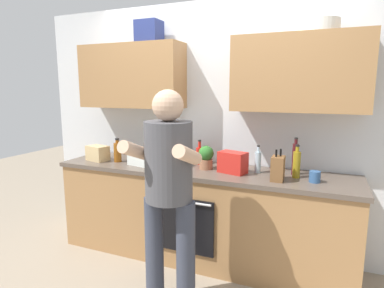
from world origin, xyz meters
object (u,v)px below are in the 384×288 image
object	(u,v)px
bottle_oil	(297,164)
person_standing	(169,185)
bottle_soda	(156,160)
grocery_bag_crisps	(233,162)
mixing_bowl	(174,161)
cup_tea	(315,177)
potted_herb	(206,157)
grocery_bag_produce	(141,158)
bottle_water	(258,162)
cup_coffee	(157,155)
bottle_wine	(295,158)
knife_block	(278,168)
bottle_hotsauce	(200,155)
bottle_syrup	(118,152)
grocery_bag_bread	(98,153)

from	to	relation	value
bottle_oil	person_standing	bearing A→B (deg)	-134.78
bottle_soda	grocery_bag_crisps	xyz separation A→B (m)	(0.70, 0.15, 0.00)
person_standing	mixing_bowl	world-z (taller)	person_standing
cup_tea	potted_herb	distance (m)	0.97
person_standing	grocery_bag_produce	bearing A→B (deg)	133.08
mixing_bowl	bottle_water	bearing A→B (deg)	3.13
bottle_soda	bottle_water	xyz separation A→B (m)	(0.90, 0.24, 0.01)
grocery_bag_crisps	bottle_water	bearing A→B (deg)	22.70
bottle_oil	bottle_soda	distance (m)	1.26
bottle_oil	cup_coffee	distance (m)	1.43
person_standing	cup_tea	bearing A→B (deg)	37.08
bottle_wine	potted_herb	world-z (taller)	bottle_wine
cup_tea	knife_block	distance (m)	0.30
bottle_soda	bottle_hotsauce	world-z (taller)	bottle_hotsauce
bottle_syrup	grocery_bag_produce	bearing A→B (deg)	-5.37
grocery_bag_bread	grocery_bag_crisps	bearing A→B (deg)	2.25
bottle_syrup	grocery_bag_bread	size ratio (longest dim) A/B	1.09
cup_tea	grocery_bag_bread	bearing A→B (deg)	-179.41
knife_block	potted_herb	size ratio (longest dim) A/B	1.19
person_standing	grocery_bag_bread	world-z (taller)	person_standing
bottle_soda	bottle_wine	xyz separation A→B (m)	(1.22, 0.30, 0.05)
grocery_bag_produce	bottle_oil	bearing A→B (deg)	4.28
person_standing	bottle_water	distance (m)	0.97
bottle_hotsauce	cup_coffee	distance (m)	0.48
bottle_water	potted_herb	world-z (taller)	bottle_water
person_standing	bottle_hotsauce	size ratio (longest dim) A/B	6.70
bottle_syrup	grocery_bag_produce	world-z (taller)	bottle_syrup
person_standing	grocery_bag_bread	size ratio (longest dim) A/B	7.28
bottle_hotsauce	grocery_bag_crisps	xyz separation A→B (m)	(0.40, -0.20, 0.00)
cup_coffee	bottle_water	bearing A→B (deg)	-6.10
mixing_bowl	knife_block	size ratio (longest dim) A/B	1.10
person_standing	cup_tea	size ratio (longest dim) A/B	17.92
grocery_bag_produce	grocery_bag_crisps	bearing A→B (deg)	3.53
grocery_bag_crisps	grocery_bag_bread	bearing A→B (deg)	-177.75
bottle_hotsauce	cup_tea	distance (m)	1.12
grocery_bag_produce	bottle_wine	bearing A→B (deg)	8.18
bottle_oil	cup_coffee	world-z (taller)	bottle_oil
bottle_syrup	mixing_bowl	distance (m)	0.62
bottle_oil	grocery_bag_crisps	distance (m)	0.55
bottle_syrup	cup_coffee	bearing A→B (deg)	34.46
bottle_syrup	cup_tea	xyz separation A→B (m)	(1.91, -0.01, -0.06)
potted_herb	bottle_water	bearing A→B (deg)	5.94
grocery_bag_crisps	cup_coffee	bearing A→B (deg)	166.96
bottle_soda	potted_herb	size ratio (longest dim) A/B	1.06
bottle_water	knife_block	distance (m)	0.28
knife_block	bottle_water	bearing A→B (deg)	136.50
grocery_bag_produce	potted_herb	bearing A→B (deg)	8.27
bottle_soda	mixing_bowl	xyz separation A→B (m)	(0.09, 0.20, -0.04)
cup_coffee	grocery_bag_bread	size ratio (longest dim) A/B	0.46
knife_block	grocery_bag_bread	xyz separation A→B (m)	(-1.86, 0.05, -0.03)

